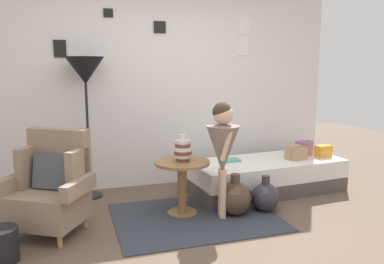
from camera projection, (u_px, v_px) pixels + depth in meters
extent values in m
plane|color=brown|center=(208.00, 244.00, 3.46)|extent=(12.00, 12.00, 0.00)
cube|color=silver|center=(158.00, 86.00, 5.08)|extent=(4.80, 0.10, 2.60)
cube|color=white|center=(243.00, 46.00, 5.29)|extent=(0.14, 0.02, 0.25)
cube|color=gray|center=(243.00, 46.00, 5.29)|extent=(0.11, 0.01, 0.19)
cube|color=black|center=(60.00, 49.00, 4.59)|extent=(0.14, 0.02, 0.20)
cube|color=silver|center=(60.00, 49.00, 4.59)|extent=(0.11, 0.01, 0.16)
cube|color=black|center=(160.00, 27.00, 4.91)|extent=(0.15, 0.02, 0.15)
cube|color=gray|center=(160.00, 27.00, 4.90)|extent=(0.12, 0.01, 0.11)
cube|color=white|center=(244.00, 27.00, 5.25)|extent=(0.15, 0.02, 0.20)
cube|color=silver|center=(244.00, 27.00, 5.25)|extent=(0.12, 0.01, 0.16)
cube|color=black|center=(108.00, 13.00, 4.69)|extent=(0.11, 0.02, 0.10)
cube|color=#BBBBAF|center=(108.00, 13.00, 4.69)|extent=(0.09, 0.01, 0.08)
cube|color=#333842|center=(196.00, 217.00, 4.07)|extent=(1.67, 1.29, 0.01)
cylinder|color=tan|center=(12.00, 235.00, 3.50)|extent=(0.04, 0.04, 0.12)
cylinder|color=tan|center=(60.00, 241.00, 3.39)|extent=(0.04, 0.04, 0.12)
cylinder|color=tan|center=(42.00, 217.00, 3.93)|extent=(0.04, 0.04, 0.12)
cylinder|color=tan|center=(85.00, 221.00, 3.82)|extent=(0.04, 0.04, 0.12)
cube|color=#8C725B|center=(49.00, 207.00, 3.63)|extent=(0.80, 0.79, 0.30)
cube|color=#8C725B|center=(60.00, 157.00, 3.78)|extent=(0.59, 0.43, 0.55)
cube|color=#8C725B|center=(28.00, 167.00, 3.72)|extent=(0.23, 0.31, 0.39)
cube|color=#8C725B|center=(78.00, 170.00, 3.60)|extent=(0.23, 0.31, 0.39)
cube|color=#8C725B|center=(15.00, 182.00, 3.64)|extent=(0.34, 0.48, 0.14)
cube|color=#8C725B|center=(79.00, 187.00, 3.50)|extent=(0.34, 0.48, 0.14)
cube|color=#474C56|center=(53.00, 172.00, 3.67)|extent=(0.39, 0.33, 0.33)
cube|color=#4C4742|center=(266.00, 184.00, 4.93)|extent=(1.96, 0.95, 0.18)
cube|color=white|center=(267.00, 169.00, 4.90)|extent=(1.96, 0.95, 0.22)
cube|color=orange|center=(323.00, 151.00, 5.03)|extent=(0.21, 0.14, 0.15)
cube|color=gray|center=(304.00, 148.00, 5.13)|extent=(0.22, 0.15, 0.19)
cube|color=tan|center=(298.00, 154.00, 4.87)|extent=(0.22, 0.15, 0.16)
cube|color=tan|center=(294.00, 152.00, 4.91)|extent=(0.20, 0.14, 0.18)
cylinder|color=olive|center=(182.00, 213.00, 4.18)|extent=(0.32, 0.32, 0.02)
cylinder|color=olive|center=(182.00, 188.00, 4.14)|extent=(0.10, 0.10, 0.53)
cylinder|color=olive|center=(182.00, 163.00, 4.09)|extent=(0.59, 0.59, 0.03)
cylinder|color=brown|center=(183.00, 159.00, 4.09)|extent=(0.14, 0.14, 0.04)
cylinder|color=silver|center=(183.00, 156.00, 4.08)|extent=(0.16, 0.16, 0.04)
cylinder|color=brown|center=(183.00, 152.00, 4.08)|extent=(0.19, 0.19, 0.04)
cylinder|color=silver|center=(183.00, 149.00, 4.07)|extent=(0.19, 0.19, 0.04)
cylinder|color=brown|center=(183.00, 145.00, 4.07)|extent=(0.16, 0.16, 0.04)
cylinder|color=silver|center=(183.00, 142.00, 4.06)|extent=(0.14, 0.14, 0.04)
cylinder|color=silver|center=(183.00, 137.00, 4.05)|extent=(0.07, 0.07, 0.06)
cylinder|color=black|center=(91.00, 196.00, 4.73)|extent=(0.28, 0.28, 0.02)
cylinder|color=black|center=(88.00, 131.00, 4.59)|extent=(0.03, 0.03, 1.57)
cone|color=black|center=(85.00, 71.00, 4.48)|extent=(0.44, 0.44, 0.32)
cylinder|color=#D8AD8E|center=(223.00, 195.00, 4.00)|extent=(0.07, 0.07, 0.51)
cylinder|color=#D8AD8E|center=(221.00, 192.00, 4.10)|extent=(0.07, 0.07, 0.51)
cone|color=gray|center=(223.00, 149.00, 3.97)|extent=(0.34, 0.34, 0.49)
cylinder|color=gray|center=(223.00, 134.00, 3.94)|extent=(0.17, 0.17, 0.19)
cylinder|color=#D8AD8E|center=(227.00, 145.00, 3.84)|extent=(0.14, 0.08, 0.33)
cylinder|color=#D8AD8E|center=(223.00, 141.00, 4.08)|extent=(0.14, 0.08, 0.33)
sphere|color=#D8AD8E|center=(223.00, 114.00, 3.91)|extent=(0.21, 0.21, 0.21)
sphere|color=#38281E|center=(222.00, 112.00, 3.90)|extent=(0.20, 0.20, 0.20)
cube|color=#55AF93|center=(231.00, 160.00, 4.81)|extent=(0.22, 0.16, 0.03)
sphere|color=#473323|center=(235.00, 198.00, 4.13)|extent=(0.36, 0.36, 0.36)
cylinder|color=#473323|center=(235.00, 178.00, 4.09)|extent=(0.10, 0.10, 0.09)
sphere|color=#332D38|center=(265.00, 197.00, 4.24)|extent=(0.31, 0.31, 0.31)
cylinder|color=#332D38|center=(266.00, 180.00, 4.20)|extent=(0.09, 0.09, 0.09)
cylinder|color=black|center=(0.00, 245.00, 3.13)|extent=(0.28, 0.28, 0.28)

